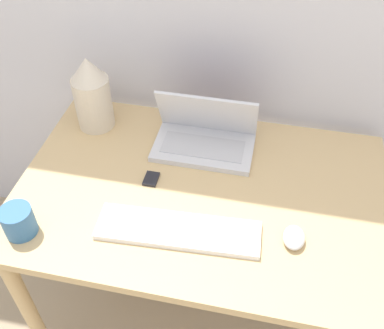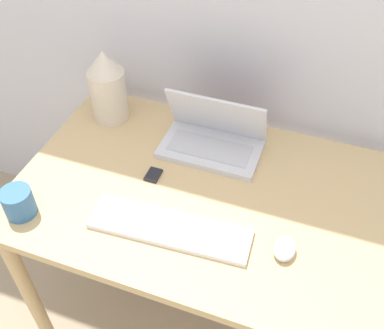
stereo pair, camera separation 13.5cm
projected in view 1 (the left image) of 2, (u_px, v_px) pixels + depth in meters
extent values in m
cube|color=tan|center=(201.00, 193.00, 1.42)|extent=(1.16, 0.77, 0.03)
cylinder|color=tan|center=(31.00, 314.00, 1.54)|extent=(0.05, 0.05, 0.74)
cylinder|color=tan|center=(98.00, 180.00, 2.00)|extent=(0.05, 0.05, 0.74)
cylinder|color=tan|center=(341.00, 218.00, 1.85)|extent=(0.05, 0.05, 0.74)
cube|color=silver|center=(204.00, 147.00, 1.54)|extent=(0.34, 0.20, 0.02)
cube|color=#B7B7BC|center=(203.00, 147.00, 1.53)|extent=(0.28, 0.11, 0.00)
cube|color=silver|center=(207.00, 114.00, 1.51)|extent=(0.34, 0.09, 0.19)
cube|color=black|center=(208.00, 111.00, 1.52)|extent=(0.30, 0.07, 0.16)
cube|color=white|center=(178.00, 230.00, 1.29)|extent=(0.48, 0.15, 0.02)
cube|color=silver|center=(178.00, 228.00, 1.28)|extent=(0.44, 0.12, 0.00)
ellipsoid|color=silver|center=(294.00, 237.00, 1.26)|extent=(0.06, 0.09, 0.03)
cylinder|color=beige|center=(94.00, 103.00, 1.58)|extent=(0.13, 0.13, 0.19)
cone|color=beige|center=(87.00, 69.00, 1.49)|extent=(0.12, 0.12, 0.08)
cube|color=black|center=(151.00, 179.00, 1.44)|extent=(0.04, 0.06, 0.01)
cylinder|color=teal|center=(18.00, 221.00, 1.27)|extent=(0.09, 0.09, 0.09)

